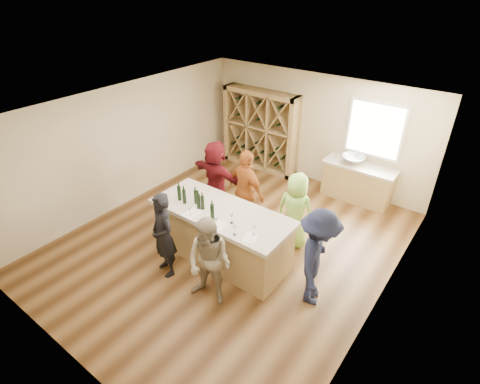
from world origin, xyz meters
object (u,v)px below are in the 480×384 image
Objects in this scene: person_near_left at (163,236)px; person_far_left at (216,177)px; wine_bottle_c at (196,197)px; wine_rack at (260,130)px; wine_bottle_e at (203,203)px; wine_bottle_d at (198,201)px; tasting_counter_base at (222,236)px; wine_bottle_a at (179,193)px; sink at (353,160)px; person_far_right at (295,210)px; person_near_right at (209,262)px; person_far_mid at (246,190)px; person_server at (317,258)px; wine_bottle_f at (212,212)px; wine_bottle_b at (184,196)px.

person_far_left is at bearing 123.34° from person_near_left.
wine_bottle_c is 0.17× the size of person_near_left.
wine_rack is 8.06× the size of wine_bottle_e.
person_near_left reaches higher than wine_bottle_d.
tasting_counter_base is (1.65, -3.72, -0.60)m from wine_rack.
wine_bottle_a is 0.57m from wine_bottle_e.
person_far_right is at bearing -93.57° from sink.
person_far_mid reaches higher than person_near_right.
person_near_left is 0.96× the size of person_far_left.
person_server is at bearing 169.32° from person_far_mid.
wine_bottle_a is (0.78, -3.90, 0.13)m from wine_rack.
wine_bottle_d is at bearing 77.80° from person_server.
person_near_right is at bearing -53.97° from wine_bottle_f.
wine_rack reaches higher than tasting_counter_base.
wine_bottle_a is at bearing -163.74° from wine_bottle_c.
person_far_mid is (-2.18, 1.05, 0.01)m from person_server.
person_far_left reaches higher than wine_bottle_c.
person_near_left reaches higher than tasting_counter_base.
person_server is 1.11× the size of person_far_right.
wine_bottle_c is at bearing 75.08° from person_server.
wine_bottle_b is 0.18× the size of person_near_right.
wine_bottle_b is at bearing -76.57° from wine_rack.
sink is 0.21× the size of tasting_counter_base.
wine_rack is at bearing -75.48° from person_far_left.
wine_rack reaches higher than person_far_right.
person_server is (2.23, 0.23, -0.33)m from wine_bottle_e.
wine_bottle_a is 0.93m from wine_bottle_f.
person_far_left is (-2.08, 0.05, 0.06)m from person_far_right.
person_far_left reaches higher than person_near_right.
person_near_left reaches higher than wine_bottle_f.
wine_rack is at bearing 112.97° from wine_bottle_f.
wine_rack is at bearing -46.29° from person_far_mid.
wine_bottle_a is at bearing -168.00° from tasting_counter_base.
wine_bottle_b is 0.96× the size of wine_bottle_f.
wine_bottle_e is (-1.35, -3.80, 0.20)m from sink.
wine_bottle_e is (0.41, 0.05, -0.01)m from wine_bottle_b.
wine_bottle_c is 0.15× the size of person_far_mid.
wine_bottle_c is at bearing 37.51° from person_far_right.
wine_rack is at bearing 101.32° from wine_bottle_a.
sink is 1.88× the size of wine_bottle_b.
wine_bottle_f is at bearing 116.89° from person_far_mid.
person_far_left is at bearing -132.98° from sink.
wine_bottle_f reaches higher than wine_bottle_c.
person_near_left is (-0.26, -0.79, -0.39)m from wine_bottle_e.
wine_bottle_a is 1.07× the size of wine_bottle_c.
tasting_counter_base is 1.15m from wine_bottle_a.
person_server is 1.53m from person_far_right.
person_far_mid is (0.06, 1.29, -0.32)m from wine_bottle_e.
wine_bottle_d is at bearing 4.21° from wine_bottle_b.
person_far_left reaches higher than wine_bottle_f.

